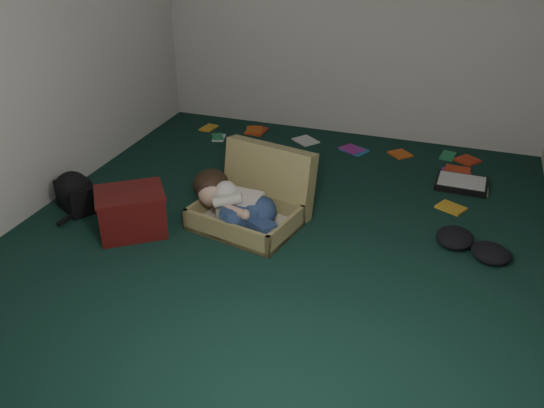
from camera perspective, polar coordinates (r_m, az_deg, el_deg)
The scene contains 11 objects.
floor at distance 4.43m, azimuth 0.64°, elevation -3.09°, with size 4.50×4.50×0.00m, color black.
wall_back at distance 6.03m, azimuth 7.90°, elevation 18.61°, with size 4.50×4.50×0.00m, color silver.
wall_front at distance 2.05m, azimuth -19.59°, elevation -3.40°, with size 4.50×4.50×0.00m, color silver.
wall_left at distance 4.89m, azimuth -22.85°, elevation 14.39°, with size 4.50×4.50×0.00m, color silver.
suitcase at distance 4.56m, azimuth -1.65°, elevation 0.39°, with size 0.92×0.90×0.57m.
person at distance 4.42m, azimuth -3.61°, elevation 0.04°, with size 0.81×0.53×0.35m.
maroon_bin at distance 4.51m, azimuth -13.74°, elevation -0.77°, with size 0.64×0.62×0.35m.
backpack at distance 4.99m, azimuth -18.78°, elevation 0.83°, with size 0.42×0.34×0.25m, color black, non-canonical shape.
clothing_pile at distance 4.43m, azimuth 19.36°, elevation -3.89°, with size 0.43×0.35×0.14m, color black, non-canonical shape.
paper_tray at distance 5.40m, azimuth 18.26°, elevation 1.94°, with size 0.46×0.35×0.06m.
book_scatter at distance 5.81m, azimuth 8.77°, elevation 4.81°, with size 3.06×1.33×0.02m.
Camera 1 is at (1.18, -3.57, 2.34)m, focal length 38.00 mm.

